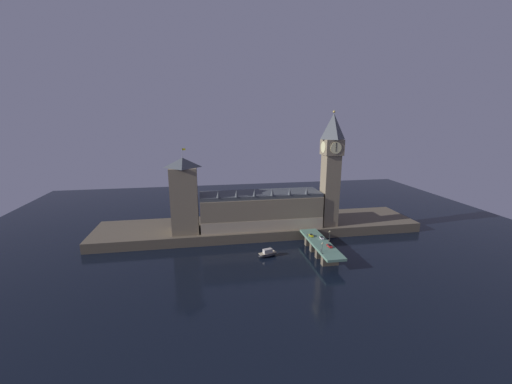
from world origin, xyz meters
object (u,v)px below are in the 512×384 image
Objects in this scene: clock_tower at (331,167)px; car_southbound_trail at (322,238)px; victoria_tower at (184,195)px; pedestrian_near_rail at (321,250)px; street_lamp_mid at (330,235)px; boat_upstream at (268,254)px; street_lamp_near at (322,247)px; pedestrian_far_rail at (307,235)px; car_northbound_lead at (311,235)px; car_southbound_lead at (329,246)px; pedestrian_mid_walk at (329,241)px.

car_southbound_trail is at bearing -119.28° from clock_tower.
victoria_tower is 89.83m from pedestrian_near_rail.
boat_upstream is (-36.28, 2.15, -9.88)m from street_lamp_mid.
clock_tower is 96.79m from victoria_tower.
victoria_tower is at bearing 145.21° from boat_upstream.
street_lamp_mid is at bearing 51.22° from pedestrian_near_rail.
street_lamp_near is at bearing -115.88° from clock_tower.
boat_upstream is at bearing -34.79° from victoria_tower.
clock_tower is 19.99× the size of car_southbound_trail.
street_lamp_near is at bearing -90.91° from pedestrian_far_rail.
pedestrian_far_rail is at bearing 171.70° from car_northbound_lead.
car_southbound_lead is 8.30m from street_lamp_mid.
clock_tower is 41.58× the size of pedestrian_near_rail.
victoria_tower reaches higher than car_southbound_lead.
car_southbound_lead is (-14.95, -38.51, -38.65)m from clock_tower.
car_northbound_lead reaches higher than boat_upstream.
car_northbound_lead is 0.57× the size of street_lamp_mid.
pedestrian_mid_walk reaches higher than pedestrian_near_rail.
clock_tower is at bearing 68.90° from street_lamp_mid.
victoria_tower is 80.31m from pedestrian_far_rail.
car_southbound_lead is 2.61× the size of pedestrian_far_rail.
pedestrian_near_rail is (-22.06, -43.87, -38.29)m from clock_tower.
pedestrian_near_rail is at bearing -116.69° from clock_tower.
car_southbound_trail is 0.56× the size of street_lamp_mid.
clock_tower is 49.01m from pedestrian_far_rail.
pedestrian_mid_walk is at bearing -129.37° from street_lamp_mid.
pedestrian_far_rail is at bearing 142.31° from car_southbound_trail.
pedestrian_near_rail is at bearing -90.00° from pedestrian_far_rail.
street_lamp_near is (-9.88, -14.23, 2.93)m from pedestrian_mid_walk.
street_lamp_near is at bearing -133.91° from car_southbound_lead.
pedestrian_mid_walk is 0.27× the size of street_lamp_mid.
pedestrian_far_rail is 14.72m from street_lamp_mid.
clock_tower is 56.57m from car_southbound_lead.
pedestrian_far_rail is at bearing 131.01° from pedestrian_mid_walk.
car_southbound_trail is at bearing 67.56° from pedestrian_near_rail.
car_northbound_lead is at bearing 105.59° from car_southbound_lead.
clock_tower is at bearing 60.72° from car_southbound_trail.
pedestrian_near_rail is 0.99× the size of pedestrian_mid_walk.
clock_tower is at bearing 64.12° from street_lamp_near.
victoria_tower is 29.39× the size of pedestrian_near_rail.
clock_tower reaches higher than pedestrian_near_rail.
car_southbound_lead is 0.76× the size of street_lamp_near.
boat_upstream is (-26.01, 16.87, -9.55)m from street_lamp_near.
car_northbound_lead is (75.67, -24.66, -22.34)m from victoria_tower.
pedestrian_far_rail is at bearing 90.00° from pedestrian_near_rail.
car_northbound_lead is 6.99m from car_southbound_trail.
street_lamp_near is at bearing -124.75° from pedestrian_mid_walk.
pedestrian_mid_walk is at bearing 69.79° from car_southbound_lead.
street_lamp_near is 0.51× the size of boat_upstream.
car_southbound_lead is 1.25× the size of car_southbound_trail.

